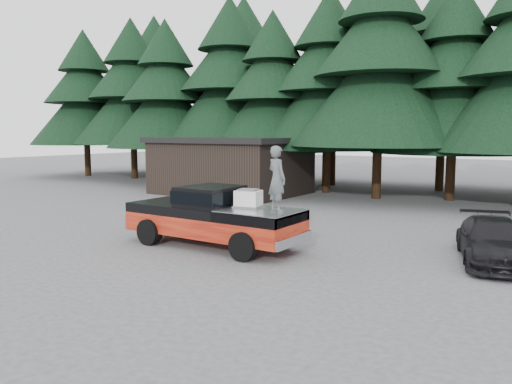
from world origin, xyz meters
The scene contains 8 objects.
ground centered at (0.00, 0.00, 0.00)m, with size 120.00×120.00×0.00m, color #48484B.
pickup_truck centered at (-1.24, 0.54, 0.67)m, with size 6.00×2.04×1.33m, color #C8411B, non-canonical shape.
truck_cab centered at (-1.34, 0.54, 1.62)m, with size 1.66×1.90×0.59m, color black.
air_compressor centered at (-0.01, 0.74, 1.58)m, with size 0.73×0.60×0.50m, color silver.
man_on_bed centered at (1.09, 0.59, 2.28)m, with size 0.69×0.46×1.90m, color #4E5455.
parked_car centered at (6.48, 3.32, 0.61)m, with size 1.71×4.20×1.22m, color black.
utility_building centered at (-9.00, 12.00, 1.67)m, with size 8.40×6.40×3.30m.
treeline centered at (0.42, 17.20, 7.72)m, with size 60.15×16.05×17.50m.
Camera 1 is at (8.52, -11.65, 3.62)m, focal length 35.00 mm.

